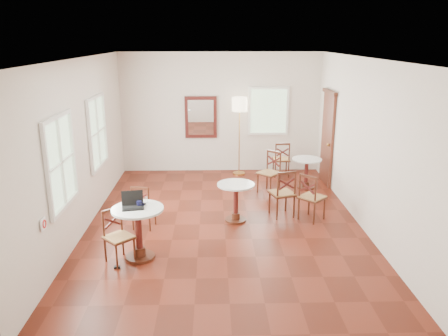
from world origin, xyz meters
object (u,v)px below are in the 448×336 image
object	(u,v)px
chair_near_a	(143,206)
water_glass	(146,200)
chair_back_a	(281,159)
navy_mug	(139,204)
chair_mid_b	(311,197)
chair_back_b	(270,172)
cafe_table_mid	(236,198)
chair_near_b	(118,236)
cafe_table_back	(306,170)
cafe_table_near	(139,228)
laptop	(133,203)
floor_lamp	(240,110)
power_adapter	(117,267)
mouse	(143,204)
chair_mid_a	(283,193)

from	to	relation	value
chair_near_a	water_glass	bearing A→B (deg)	113.98
chair_back_a	navy_mug	xyz separation A→B (m)	(-2.83, -4.16, 0.45)
chair_mid_b	chair_back_b	distance (m)	1.70
cafe_table_mid	chair_near_a	bearing A→B (deg)	-170.94
cafe_table_mid	navy_mug	distance (m)	2.11
chair_near_a	chair_near_b	size ratio (longest dim) A/B	0.99
cafe_table_back	cafe_table_near	bearing A→B (deg)	-134.93
chair_back_a	chair_near_b	bearing A→B (deg)	53.24
chair_near_b	chair_back_a	size ratio (longest dim) A/B	0.96
chair_near_a	laptop	xyz separation A→B (m)	(0.03, -1.12, 0.49)
chair_back_b	floor_lamp	world-z (taller)	floor_lamp
chair_mid_b	power_adapter	bearing A→B (deg)	73.84
chair_back_b	floor_lamp	bearing A→B (deg)	156.19
chair_near_a	mouse	xyz separation A→B (m)	(0.17, -1.04, 0.45)
chair_mid_b	laptop	world-z (taller)	laptop
chair_mid_b	chair_back_a	distance (m)	2.78
chair_back_b	power_adapter	bearing A→B (deg)	-85.94
cafe_table_back	navy_mug	distance (m)	4.60
water_glass	cafe_table_near	bearing A→B (deg)	-115.46
chair_back_b	laptop	bearing A→B (deg)	-86.77
power_adapter	cafe_table_back	bearing A→B (deg)	45.20
chair_near_b	navy_mug	size ratio (longest dim) A/B	7.72
chair_mid_a	water_glass	size ratio (longest dim) A/B	9.96
cafe_table_back	chair_back_b	world-z (taller)	chair_back_b
laptop	navy_mug	size ratio (longest dim) A/B	3.42
cafe_table_near	chair_mid_a	xyz separation A→B (m)	(2.49, 1.66, -0.05)
cafe_table_mid	mouse	world-z (taller)	mouse
chair_near_a	cafe_table_near	bearing A→B (deg)	106.58
floor_lamp	laptop	size ratio (longest dim) A/B	5.20
chair_mid_a	navy_mug	distance (m)	2.96
water_glass	chair_mid_b	bearing A→B (deg)	23.12
chair_mid_a	floor_lamp	world-z (taller)	floor_lamp
cafe_table_near	chair_back_b	xyz separation A→B (m)	(2.41, 3.05, -0.06)
cafe_table_near	floor_lamp	world-z (taller)	floor_lamp
chair_mid_a	laptop	size ratio (longest dim) A/B	2.52
cafe_table_near	chair_mid_b	size ratio (longest dim) A/B	0.92
cafe_table_near	cafe_table_mid	world-z (taller)	cafe_table_near
mouse	navy_mug	world-z (taller)	navy_mug
mouse	water_glass	size ratio (longest dim) A/B	1.11
cafe_table_mid	cafe_table_near	bearing A→B (deg)	-137.61
chair_back_b	water_glass	distance (m)	3.67
laptop	water_glass	world-z (taller)	laptop
cafe_table_back	laptop	world-z (taller)	laptop
chair_back_a	navy_mug	distance (m)	5.05
mouse	chair_near_b	bearing A→B (deg)	-147.92
floor_lamp	water_glass	size ratio (longest dim) A/B	20.57
cafe_table_near	chair_near_b	size ratio (longest dim) A/B	1.00
chair_back_a	navy_mug	bearing A→B (deg)	55.13
chair_near_b	chair_mid_a	bearing A→B (deg)	-12.07
chair_mid_b	floor_lamp	size ratio (longest dim) A/B	0.47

